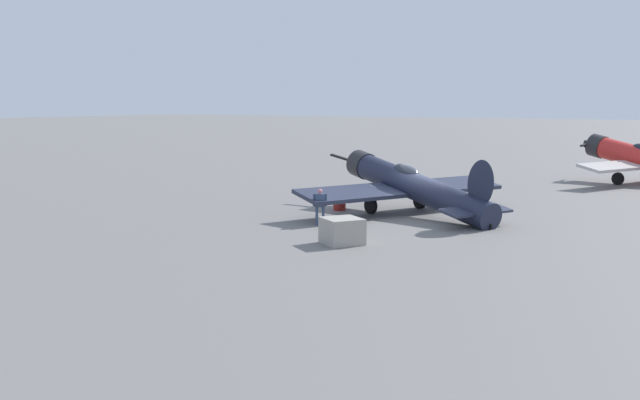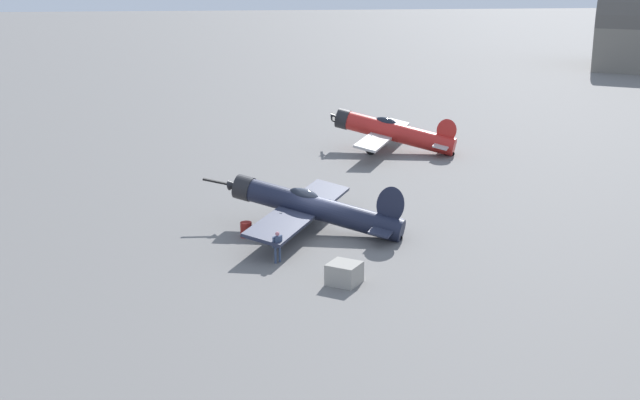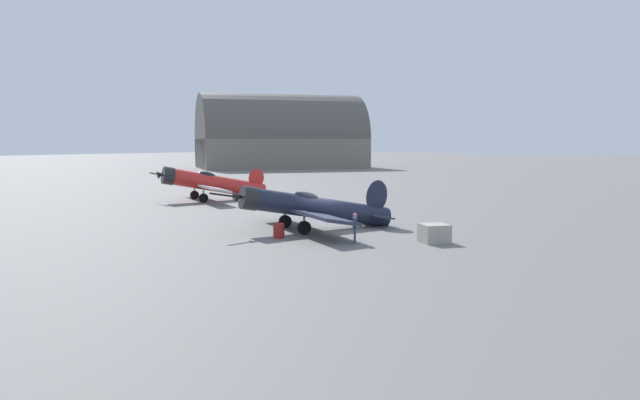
{
  "view_description": "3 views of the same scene",
  "coord_description": "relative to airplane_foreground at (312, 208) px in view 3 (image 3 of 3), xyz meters",
  "views": [
    {
      "loc": [
        30.94,
        13.27,
        5.3
      ],
      "look_at": [
        4.63,
        -2.61,
        1.1
      ],
      "focal_mm": 40.38,
      "sensor_mm": 36.0,
      "label": 1
    },
    {
      "loc": [
        44.19,
        -4.99,
        14.45
      ],
      "look_at": [
        -0.0,
        0.0,
        1.8
      ],
      "focal_mm": 48.2,
      "sensor_mm": 36.0,
      "label": 2
    },
    {
      "loc": [
        24.33,
        -28.62,
        5.41
      ],
      "look_at": [
        -0.0,
        0.0,
        1.8
      ],
      "focal_mm": 35.12,
      "sensor_mm": 36.0,
      "label": 3
    }
  ],
  "objects": [
    {
      "name": "airplane_mid_apron",
      "position": [
        -19.08,
        8.1,
        0.19
      ],
      "size": [
        10.91,
        9.4,
        3.2
      ],
      "rotation": [
        0.0,
        0.0,
        4.28
      ],
      "color": "red",
      "rests_on": "ground_plane"
    },
    {
      "name": "equipment_crate",
      "position": [
        7.96,
        0.71,
        -0.87
      ],
      "size": [
        1.89,
        1.9,
        0.98
      ],
      "rotation": [
        0.0,
        0.0,
        0.97
      ],
      "color": "#9E998E",
      "rests_on": "ground_plane"
    },
    {
      "name": "fuel_drum",
      "position": [
        0.65,
        -3.55,
        -0.95
      ],
      "size": [
        0.65,
        0.65,
        0.82
      ],
      "color": "maroon",
      "rests_on": "ground_plane"
    },
    {
      "name": "airplane_foreground",
      "position": [
        0.0,
        0.0,
        0.0
      ],
      "size": [
        11.09,
        10.89,
        3.14
      ],
      "rotation": [
        0.0,
        0.0,
        4.26
      ],
      "color": "#1E2338",
      "rests_on": "ground_plane"
    },
    {
      "name": "ground_plane",
      "position": [
        0.22,
        0.47,
        -1.36
      ],
      "size": [
        400.0,
        400.0,
        0.0
      ],
      "primitive_type": "plane",
      "color": "slate"
    },
    {
      "name": "ground_crew_mechanic",
      "position": [
        4.85,
        -2.14,
        -0.4
      ],
      "size": [
        0.44,
        0.5,
        1.59
      ],
      "rotation": [
        0.0,
        0.0,
        0.67
      ],
      "color": "#384766",
      "rests_on": "ground_plane"
    },
    {
      "name": "distant_hangar",
      "position": [
        -61.07,
        60.57,
        3.57
      ],
      "size": [
        31.41,
        35.72,
        17.39
      ],
      "rotation": [
        0.0,
        0.0,
        4.15
      ],
      "color": "slate",
      "rests_on": "ground_plane"
    }
  ]
}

